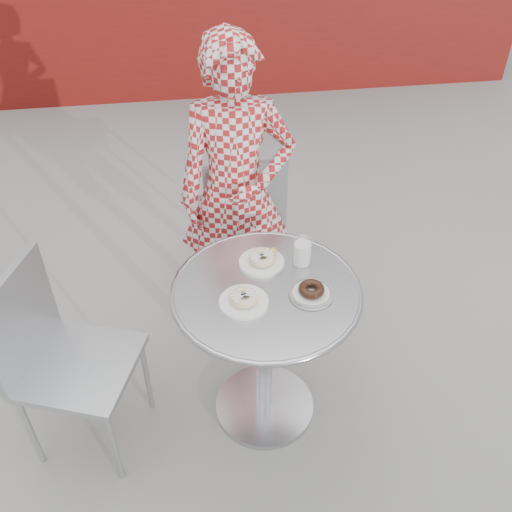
{
  "coord_description": "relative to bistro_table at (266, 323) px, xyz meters",
  "views": [
    {
      "loc": [
        -0.31,
        -1.68,
        2.34
      ],
      "look_at": [
        -0.05,
        0.1,
        0.85
      ],
      "focal_mm": 40.0,
      "sensor_mm": 36.0,
      "label": 1
    }
  ],
  "objects": [
    {
      "name": "ground",
      "position": [
        0.03,
        0.03,
        -0.59
      ],
      "size": [
        60.0,
        60.0,
        0.0
      ],
      "primitive_type": "plane",
      "color": "#A09E98",
      "rests_on": "ground"
    },
    {
      "name": "bistro_table",
      "position": [
        0.0,
        0.0,
        0.0
      ],
      "size": [
        0.78,
        0.78,
        0.79
      ],
      "rotation": [
        0.0,
        0.0,
        -0.22
      ],
      "color": "silver",
      "rests_on": "ground"
    },
    {
      "name": "chair_far",
      "position": [
        0.01,
        0.97,
        -0.31
      ],
      "size": [
        0.46,
        0.46,
        0.91
      ],
      "rotation": [
        0.0,
        0.0,
        3.2
      ],
      "color": "#A4A7AC",
      "rests_on": "ground"
    },
    {
      "name": "chair_left",
      "position": [
        -0.8,
        -0.02,
        -0.31
      ],
      "size": [
        0.57,
        0.57,
        0.93
      ],
      "rotation": [
        0.0,
        0.0,
        1.22
      ],
      "color": "#A4A7AC",
      "rests_on": "ground"
    },
    {
      "name": "seated_person",
      "position": [
        -0.04,
        0.71,
        0.19
      ],
      "size": [
        0.58,
        0.39,
        1.57
      ],
      "primitive_type": "imported",
      "rotation": [
        0.0,
        0.0,
        -0.03
      ],
      "color": "maroon",
      "rests_on": "ground"
    },
    {
      "name": "plate_far",
      "position": [
        0.01,
        0.16,
        0.21
      ],
      "size": [
        0.19,
        0.19,
        0.05
      ],
      "rotation": [
        0.0,
        0.0,
        0.23
      ],
      "color": "white",
      "rests_on": "bistro_table"
    },
    {
      "name": "plate_near",
      "position": [
        -0.1,
        -0.07,
        0.21
      ],
      "size": [
        0.19,
        0.19,
        0.05
      ],
      "rotation": [
        0.0,
        0.0,
        0.22
      ],
      "color": "white",
      "rests_on": "bistro_table"
    },
    {
      "name": "plate_checker",
      "position": [
        0.17,
        -0.05,
        0.21
      ],
      "size": [
        0.18,
        0.18,
        0.05
      ],
      "rotation": [
        0.0,
        0.0,
        -0.27
      ],
      "color": "white",
      "rests_on": "bistro_table"
    },
    {
      "name": "milk_cup",
      "position": [
        0.17,
        0.14,
        0.25
      ],
      "size": [
        0.08,
        0.08,
        0.12
      ],
      "rotation": [
        0.0,
        0.0,
        0.13
      ],
      "color": "white",
      "rests_on": "bistro_table"
    }
  ]
}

